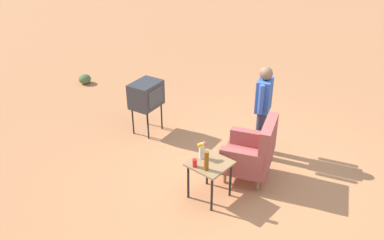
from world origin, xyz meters
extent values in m
plane|color=#C17A4C|center=(0.00, 0.00, 0.00)|extent=(60.00, 60.00, 0.00)
cylinder|color=#937047|center=(-0.07, -0.33, 0.11)|extent=(0.05, 0.05, 0.22)
cylinder|color=#937047|center=(0.43, -0.14, 0.11)|extent=(0.05, 0.05, 0.22)
cylinder|color=#937047|center=(-0.26, 0.16, 0.11)|extent=(0.05, 0.05, 0.22)
cylinder|color=#937047|center=(0.24, 0.35, 0.11)|extent=(0.05, 0.05, 0.22)
cube|color=#9E4C47|center=(0.08, 0.01, 0.32)|extent=(0.98, 0.98, 0.20)
cube|color=#9E4C47|center=(-0.03, 0.31, 0.74)|extent=(0.77, 0.43, 0.64)
cube|color=#9E4C47|center=(-0.21, -0.11, 0.55)|extent=(0.38, 0.69, 0.26)
cube|color=#9E4C47|center=(0.38, 0.13, 0.55)|extent=(0.38, 0.69, 0.26)
cylinder|color=black|center=(0.64, -0.34, 0.29)|extent=(0.04, 0.04, 0.59)
cylinder|color=black|center=(1.09, -0.34, 0.29)|extent=(0.04, 0.04, 0.59)
cylinder|color=black|center=(0.64, 0.11, 0.29)|extent=(0.04, 0.04, 0.59)
cylinder|color=black|center=(1.09, 0.11, 0.29)|extent=(0.04, 0.04, 0.59)
cube|color=#937047|center=(0.87, -0.11, 0.60)|extent=(0.56, 0.56, 0.03)
cylinder|color=black|center=(0.28, -2.06, 0.28)|extent=(0.03, 0.03, 0.55)
cylinder|color=black|center=(-0.16, -2.13, 0.28)|extent=(0.03, 0.03, 0.55)
cylinder|color=black|center=(0.33, -2.41, 0.28)|extent=(0.03, 0.03, 0.55)
cylinder|color=black|center=(-0.10, -2.49, 0.28)|extent=(0.03, 0.03, 0.55)
cube|color=#333338|center=(0.09, -2.27, 0.79)|extent=(0.66, 0.53, 0.48)
cube|color=#383D3F|center=(0.05, -2.05, 0.79)|extent=(0.42, 0.08, 0.34)
cylinder|color=#2D3347|center=(-0.76, -0.23, 0.43)|extent=(0.14, 0.14, 0.86)
cylinder|color=#2D3347|center=(-0.57, -0.17, 0.43)|extent=(0.14, 0.14, 0.86)
cube|color=#3356A8|center=(-0.67, -0.20, 1.14)|extent=(0.41, 0.33, 0.56)
cylinder|color=#3356A8|center=(-0.89, -0.28, 1.17)|extent=(0.09, 0.09, 0.50)
cylinder|color=#3356A8|center=(-0.44, -0.12, 1.17)|extent=(0.09, 0.09, 0.50)
sphere|color=brown|center=(-0.67, -0.20, 1.53)|extent=(0.22, 0.22, 0.22)
cylinder|color=red|center=(1.08, -0.22, 0.68)|extent=(0.07, 0.07, 0.12)
cylinder|color=brown|center=(1.03, -0.04, 0.77)|extent=(0.07, 0.07, 0.30)
cylinder|color=silver|center=(0.84, -0.28, 0.71)|extent=(0.09, 0.09, 0.18)
sphere|color=yellow|center=(0.84, -0.28, 0.85)|extent=(0.07, 0.07, 0.07)
sphere|color=#E04C66|center=(0.80, -0.27, 0.85)|extent=(0.07, 0.07, 0.07)
sphere|color=orange|center=(0.88, -0.30, 0.85)|extent=(0.07, 0.07, 0.07)
ellipsoid|color=#516B38|center=(-0.53, -5.18, 0.12)|extent=(0.30, 0.30, 0.23)
camera|label=1|loc=(4.73, 2.90, 3.97)|focal=37.91mm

